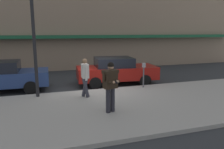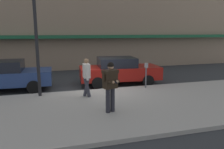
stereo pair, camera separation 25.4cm
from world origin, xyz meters
name	(u,v)px [view 1 (the left image)]	position (x,y,z in m)	size (l,w,h in m)	color
ground_plane	(94,91)	(0.00, 0.00, 0.00)	(80.00, 80.00, 0.00)	#2B2D30
sidewalk	(135,105)	(1.00, -2.85, 0.07)	(32.00, 5.30, 0.14)	#99968E
curb_paint_line	(113,89)	(1.00, 0.05, 0.00)	(28.00, 0.12, 0.01)	silver
parked_sedan_near	(1,76)	(-4.48, 1.27, 0.79)	(4.54, 2.02, 1.54)	navy
parked_sedan_mid	(116,70)	(1.54, 1.07, 0.79)	(4.63, 2.20, 1.54)	maroon
man_texting_on_phone	(111,82)	(-0.23, -3.47, 1.25)	(0.62, 0.65, 1.81)	#23232B
pedestrian_in_light_coat	(85,75)	(-0.72, -1.35, 1.11)	(0.33, 0.60, 1.70)	#33333D
street_lamp_post	(33,28)	(-2.73, -0.65, 3.14)	(0.36, 0.36, 4.88)	black
parking_meter	(144,72)	(2.46, -0.60, 0.97)	(0.12, 0.18, 1.27)	#4C4C51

